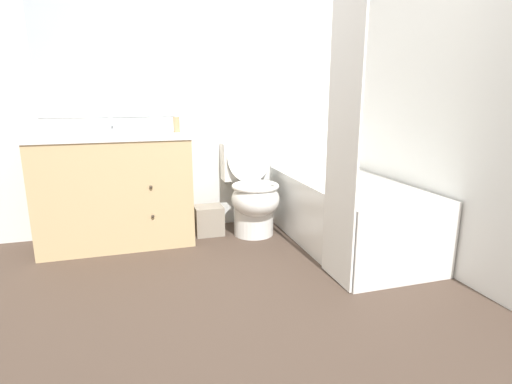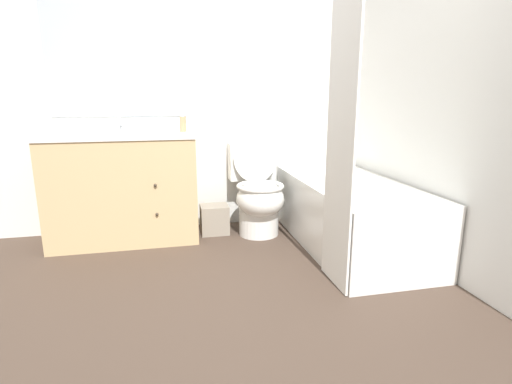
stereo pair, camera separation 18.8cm
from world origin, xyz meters
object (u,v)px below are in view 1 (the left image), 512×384
hand_towel_folded (45,134)px  bath_towel_folded (365,193)px  vanity_cabinet (116,190)px  sink_faucet (112,128)px  toilet (252,194)px  wastebasket (209,220)px  soap_dispenser (176,124)px  tissue_box (140,127)px  bathtub (345,212)px

hand_towel_folded → bath_towel_folded: (1.98, -0.96, -0.34)m
vanity_cabinet → hand_towel_folded: size_ratio=5.43×
vanity_cabinet → sink_faucet: 0.50m
sink_faucet → toilet: size_ratio=0.17×
sink_faucet → wastebasket: (0.73, -0.18, -0.79)m
sink_faucet → wastebasket: sink_faucet is taller
toilet → bath_towel_folded: (0.45, -1.01, 0.21)m
sink_faucet → wastebasket: size_ratio=0.57×
soap_dispenser → wastebasket: bearing=-14.1°
toilet → sink_faucet: bearing=166.8°
hand_towel_folded → soap_dispenser: bearing=11.3°
vanity_cabinet → toilet: bearing=-4.1°
tissue_box → bath_towel_folded: bearing=-41.1°
tissue_box → soap_dispenser: (0.29, -0.02, 0.02)m
sink_faucet → hand_towel_folded: 0.53m
bathtub → hand_towel_folded: size_ratio=7.36×
bathtub → soap_dispenser: size_ratio=10.31×
tissue_box → sink_faucet: bearing=155.0°
vanity_cabinet → hand_towel_folded: hand_towel_folded is taller
soap_dispenser → tissue_box: bearing=175.6°
soap_dispenser → hand_towel_folded: soap_dispenser is taller
wastebasket → tissue_box: bearing=171.2°
hand_towel_folded → bath_towel_folded: 2.23m
toilet → bath_towel_folded: bearing=-65.9°
vanity_cabinet → bathtub: (1.74, -0.53, -0.18)m
bathtub → soap_dispenser: soap_dispenser is taller
bathtub → hand_towel_folded: bearing=169.5°
vanity_cabinet → bathtub: size_ratio=0.74×
vanity_cabinet → sink_faucet: sink_faucet is taller
toilet → hand_towel_folded: (-1.53, -0.05, 0.55)m
vanity_cabinet → sink_faucet: (-0.00, 0.18, 0.47)m
toilet → bath_towel_folded: toilet is taller
bath_towel_folded → hand_towel_folded: bearing=154.2°
vanity_cabinet → sink_faucet: size_ratio=8.20×
bathtub → bath_towel_folded: (-0.19, -0.56, 0.30)m
bathtub → wastebasket: size_ratio=6.36×
vanity_cabinet → bathtub: vanity_cabinet is taller
vanity_cabinet → bath_towel_folded: size_ratio=3.85×
vanity_cabinet → wastebasket: 0.80m
wastebasket → bath_towel_folded: 1.43m
sink_faucet → bathtub: (1.74, -0.71, -0.65)m
vanity_cabinet → tissue_box: size_ratio=7.86×
soap_dispenser → bathtub: bearing=-25.5°
tissue_box → bath_towel_folded: (1.34, -1.17, -0.36)m
vanity_cabinet → soap_dispenser: (0.50, 0.06, 0.50)m
sink_faucet → tissue_box: size_ratio=0.96×
sink_faucet → bath_towel_folded: size_ratio=0.47×
toilet → soap_dispenser: soap_dispenser is taller
vanity_cabinet → tissue_box: tissue_box is taller
soap_dispenser → bath_towel_folded: size_ratio=0.51×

